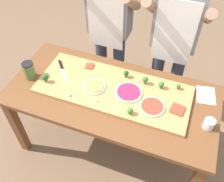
% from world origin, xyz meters
% --- Properties ---
extents(ground_plane, '(8.00, 8.00, 0.00)m').
position_xyz_m(ground_plane, '(0.00, 0.00, 0.00)').
color(ground_plane, brown).
extents(prep_table, '(1.73, 0.82, 0.78)m').
position_xyz_m(prep_table, '(0.00, 0.00, 0.68)').
color(prep_table, brown).
rests_on(prep_table, ground).
extents(cutting_board, '(1.27, 0.51, 0.03)m').
position_xyz_m(cutting_board, '(0.00, 0.04, 0.80)').
color(cutting_board, tan).
rests_on(cutting_board, prep_table).
extents(chefs_knife, '(0.21, 0.24, 0.02)m').
position_xyz_m(chefs_knife, '(-0.51, 0.10, 0.81)').
color(chefs_knife, '#B7BABF').
rests_on(chefs_knife, cutting_board).
extents(pizza_whole_pesto_green, '(0.19, 0.19, 0.02)m').
position_xyz_m(pizza_whole_pesto_green, '(-0.15, 0.00, 0.82)').
color(pizza_whole_pesto_green, beige).
rests_on(pizza_whole_pesto_green, cutting_board).
extents(pizza_whole_beet_magenta, '(0.23, 0.23, 0.02)m').
position_xyz_m(pizza_whole_beet_magenta, '(0.13, 0.04, 0.82)').
color(pizza_whole_beet_magenta, beige).
rests_on(pizza_whole_beet_magenta, cutting_board).
extents(pizza_whole_tomato_red, '(0.20, 0.20, 0.02)m').
position_xyz_m(pizza_whole_tomato_red, '(0.35, -0.04, 0.82)').
color(pizza_whole_tomato_red, beige).
rests_on(pizza_whole_tomato_red, cutting_board).
extents(pizza_slice_near_left, '(0.08, 0.08, 0.01)m').
position_xyz_m(pizza_slice_near_left, '(-0.29, 0.21, 0.81)').
color(pizza_slice_near_left, '#BC3D28').
rests_on(pizza_slice_near_left, cutting_board).
extents(pizza_slice_far_right, '(0.11, 0.11, 0.01)m').
position_xyz_m(pizza_slice_far_right, '(0.54, -0.00, 0.81)').
color(pizza_slice_far_right, '#BC3D28').
rests_on(pizza_slice_far_right, cutting_board).
extents(broccoli_floret_front_mid, '(0.05, 0.05, 0.07)m').
position_xyz_m(broccoli_floret_front_mid, '(0.23, 0.18, 0.85)').
color(broccoli_floret_front_mid, '#3F7220').
rests_on(broccoli_floret_front_mid, cutting_board).
extents(broccoli_floret_back_right, '(0.05, 0.05, 0.06)m').
position_xyz_m(broccoli_floret_back_right, '(0.21, -0.16, 0.84)').
color(broccoli_floret_back_right, '#487A23').
rests_on(broccoli_floret_back_right, cutting_board).
extents(broccoli_floret_front_right, '(0.05, 0.05, 0.08)m').
position_xyz_m(broccoli_floret_front_right, '(-0.55, -0.09, 0.85)').
color(broccoli_floret_front_right, '#2C5915').
rests_on(broccoli_floret_front_right, cutting_board).
extents(broccoli_floret_back_mid, '(0.03, 0.03, 0.05)m').
position_xyz_m(broccoli_floret_back_mid, '(0.50, 0.22, 0.84)').
color(broccoli_floret_back_mid, '#3F7220').
rests_on(broccoli_floret_back_mid, cutting_board).
extents(broccoli_floret_front_left, '(0.05, 0.05, 0.07)m').
position_xyz_m(broccoli_floret_front_left, '(0.37, 0.18, 0.85)').
color(broccoli_floret_front_left, '#3F7220').
rests_on(broccoli_floret_front_left, cutting_board).
extents(broccoli_floret_back_left, '(0.05, 0.05, 0.07)m').
position_xyz_m(broccoli_floret_back_left, '(0.06, 0.20, 0.85)').
color(broccoli_floret_back_left, '#2C5915').
rests_on(broccoli_floret_back_left, cutting_board).
extents(cheese_crumble_a, '(0.02, 0.02, 0.01)m').
position_xyz_m(cheese_crumble_a, '(0.17, 0.18, 0.81)').
color(cheese_crumble_a, silver).
rests_on(cheese_crumble_a, cutting_board).
extents(cheese_crumble_b, '(0.02, 0.02, 0.02)m').
position_xyz_m(cheese_crumble_b, '(-0.30, -0.16, 0.82)').
color(cheese_crumble_b, silver).
rests_on(cheese_crumble_b, cutting_board).
extents(cheese_crumble_c, '(0.02, 0.02, 0.02)m').
position_xyz_m(cheese_crumble_c, '(-0.07, -0.14, 0.82)').
color(cheese_crumble_c, white).
rests_on(cheese_crumble_c, cutting_board).
extents(flour_cup, '(0.08, 0.08, 0.08)m').
position_xyz_m(flour_cup, '(0.78, -0.06, 0.82)').
color(flour_cup, white).
rests_on(flour_cup, prep_table).
extents(sauce_jar, '(0.10, 0.10, 0.16)m').
position_xyz_m(sauce_jar, '(-0.72, -0.07, 0.86)').
color(sauce_jar, '#517033').
rests_on(sauce_jar, prep_table).
extents(recipe_note, '(0.18, 0.22, 0.00)m').
position_xyz_m(recipe_note, '(0.73, 0.26, 0.78)').
color(recipe_note, white).
rests_on(recipe_note, prep_table).
extents(cook_left, '(0.54, 0.39, 1.67)m').
position_xyz_m(cook_left, '(-0.27, 0.66, 1.00)').
color(cook_left, '#333847').
rests_on(cook_left, ground).
extents(cook_right, '(0.54, 0.39, 1.67)m').
position_xyz_m(cook_right, '(0.35, 0.66, 1.00)').
color(cook_right, '#333847').
rests_on(cook_right, ground).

